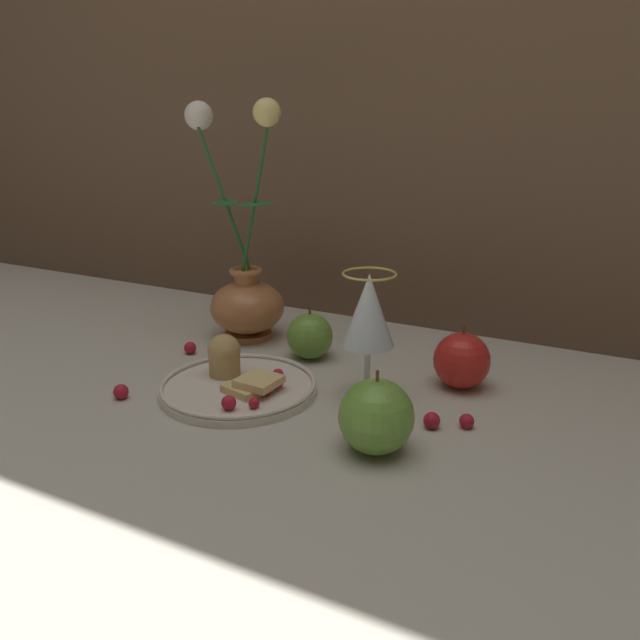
{
  "coord_description": "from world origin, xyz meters",
  "views": [
    {
      "loc": [
        0.39,
        -0.67,
        0.35
      ],
      "look_at": [
        0.04,
        0.01,
        0.1
      ],
      "focal_mm": 35.0,
      "sensor_mm": 36.0,
      "label": 1
    }
  ],
  "objects_px": {
    "wine_glass": "(368,316)",
    "apple_at_table_edge": "(310,336)",
    "vase": "(245,287)",
    "apple_near_glass": "(462,360)",
    "plate_with_pastries": "(237,381)",
    "apple_beside_vase": "(376,416)"
  },
  "relations": [
    {
      "from": "apple_at_table_edge",
      "to": "apple_near_glass",
      "type": "bearing_deg",
      "value": -0.13
    },
    {
      "from": "plate_with_pastries",
      "to": "apple_at_table_edge",
      "type": "distance_m",
      "value": 0.15
    },
    {
      "from": "vase",
      "to": "apple_near_glass",
      "type": "relative_size",
      "value": 4.26
    },
    {
      "from": "wine_glass",
      "to": "apple_at_table_edge",
      "type": "distance_m",
      "value": 0.18
    },
    {
      "from": "vase",
      "to": "wine_glass",
      "type": "height_order",
      "value": "vase"
    },
    {
      "from": "vase",
      "to": "apple_near_glass",
      "type": "bearing_deg",
      "value": -5.58
    },
    {
      "from": "plate_with_pastries",
      "to": "apple_near_glass",
      "type": "height_order",
      "value": "apple_near_glass"
    },
    {
      "from": "plate_with_pastries",
      "to": "wine_glass",
      "type": "relative_size",
      "value": 1.25
    },
    {
      "from": "plate_with_pastries",
      "to": "apple_beside_vase",
      "type": "height_order",
      "value": "apple_beside_vase"
    },
    {
      "from": "plate_with_pastries",
      "to": "wine_glass",
      "type": "distance_m",
      "value": 0.2
    },
    {
      "from": "plate_with_pastries",
      "to": "apple_beside_vase",
      "type": "xyz_separation_m",
      "value": [
        0.22,
        -0.06,
        0.03
      ]
    },
    {
      "from": "vase",
      "to": "plate_with_pastries",
      "type": "xyz_separation_m",
      "value": [
        0.11,
        -0.19,
        -0.07
      ]
    },
    {
      "from": "apple_beside_vase",
      "to": "apple_at_table_edge",
      "type": "xyz_separation_m",
      "value": [
        -0.19,
        0.21,
        -0.01
      ]
    },
    {
      "from": "vase",
      "to": "apple_at_table_edge",
      "type": "height_order",
      "value": "vase"
    },
    {
      "from": "apple_at_table_edge",
      "to": "vase",
      "type": "bearing_deg",
      "value": 165.53
    },
    {
      "from": "wine_glass",
      "to": "apple_at_table_edge",
      "type": "bearing_deg",
      "value": 145.75
    },
    {
      "from": "vase",
      "to": "apple_beside_vase",
      "type": "xyz_separation_m",
      "value": [
        0.33,
        -0.25,
        -0.05
      ]
    },
    {
      "from": "vase",
      "to": "apple_beside_vase",
      "type": "relative_size",
      "value": 3.95
    },
    {
      "from": "vase",
      "to": "wine_glass",
      "type": "bearing_deg",
      "value": -24.93
    },
    {
      "from": "apple_near_glass",
      "to": "plate_with_pastries",
      "type": "bearing_deg",
      "value": -150.23
    },
    {
      "from": "wine_glass",
      "to": "vase",
      "type": "bearing_deg",
      "value": 155.07
    },
    {
      "from": "plate_with_pastries",
      "to": "apple_beside_vase",
      "type": "relative_size",
      "value": 2.2
    }
  ]
}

